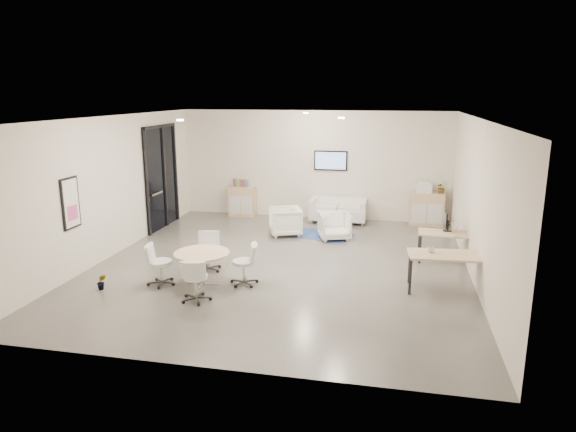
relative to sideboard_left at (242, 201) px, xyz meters
The scene contains 21 objects.
room_shell 4.92m from the sideboard_left, 62.98° to the right, with size 9.60×10.60×4.80m.
glass_door 2.71m from the sideboard_left, 135.36° to the right, with size 0.09×1.90×2.85m.
artwork 6.23m from the sideboard_left, 107.04° to the right, with size 0.05×0.54×1.04m.
wall_tv 2.98m from the sideboard_left, ahead, with size 0.98×0.06×0.58m.
ceiling_spots 4.81m from the sideboard_left, 60.08° to the right, with size 3.14×4.14×0.03m.
sideboard_left is the anchor object (origin of this frame).
sideboard_right 5.48m from the sideboard_left, ahead, with size 0.94×0.46×0.94m.
books 0.57m from the sideboard_left, behind, with size 0.47×0.14×0.22m.
printer 5.42m from the sideboard_left, ahead, with size 0.45×0.39×0.31m.
loveseat 2.98m from the sideboard_left, ahead, with size 1.63×0.83×0.61m.
blue_rug 3.27m from the sideboard_left, 32.61° to the right, with size 1.50×1.00×0.01m, color #2F4B91.
armchair_left 2.58m from the sideboard_left, 47.28° to the right, with size 0.80×0.74×0.82m, color silver.
armchair_right 3.69m from the sideboard_left, 33.46° to the right, with size 0.75×0.70×0.77m, color silver.
desk_rear 6.64m from the sideboard_left, 29.78° to the right, with size 1.30×0.69×0.67m.
desk_front 7.59m from the sideboard_left, 42.77° to the right, with size 1.46×0.81×0.74m.
monitor 6.55m from the sideboard_left, 28.81° to the right, with size 0.20×0.50×0.44m.
round_table 5.84m from the sideboard_left, 81.02° to the right, with size 1.09×1.09×0.66m.
meeting_chairs 5.84m from the sideboard_left, 81.02° to the right, with size 2.29×2.29×0.82m.
plant_cabinet 5.89m from the sideboard_left, ahead, with size 0.30×0.33×0.26m, color #3F7F3F.
plant_floor 6.51m from the sideboard_left, 97.92° to the right, with size 0.17×0.31×0.14m, color #3F7F3F.
cup 7.35m from the sideboard_left, 43.97° to the right, with size 0.13×0.11×0.13m, color white.
Camera 1 is at (2.35, -10.54, 3.71)m, focal length 32.00 mm.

